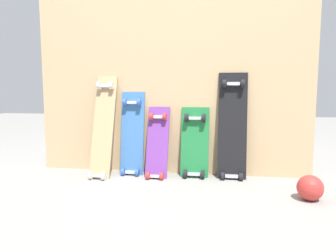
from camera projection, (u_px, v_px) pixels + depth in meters
name	position (u px, v px, depth m)	size (l,w,h in m)	color
ground_plane	(169.00, 174.00, 2.55)	(12.00, 12.00, 0.00)	gray
plywood_wall_panel	(171.00, 63.00, 2.51)	(2.25, 0.04, 1.82)	tan
skateboard_natural	(103.00, 130.00, 2.49)	(0.17, 0.33, 0.87)	tan
skateboard_blue	(132.00, 137.00, 2.54)	(0.19, 0.17, 0.74)	#386BAD
skateboard_purple	(157.00, 146.00, 2.47)	(0.17, 0.24, 0.63)	#6B338C
skateboard_green	(195.00, 146.00, 2.47)	(0.22, 0.17, 0.62)	#1E7238
skateboard_black	(232.00, 130.00, 2.41)	(0.22, 0.17, 0.89)	black
rubber_ball	(310.00, 188.00, 1.94)	(0.16, 0.16, 0.16)	red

